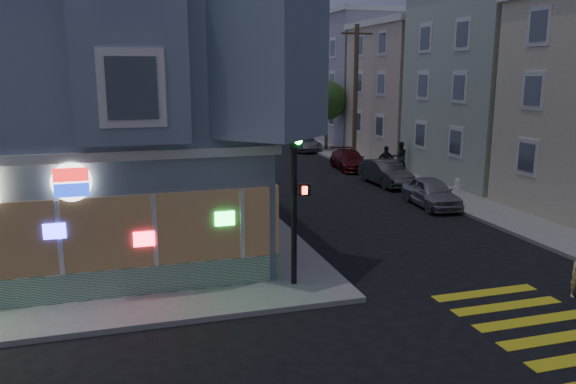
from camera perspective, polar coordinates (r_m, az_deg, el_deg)
name	(u,v)px	position (r m, az deg, el deg)	size (l,w,h in m)	color
ground	(280,352)	(13.03, -0.82, -15.99)	(120.00, 120.00, 0.00)	black
sidewalk_ne	(500,157)	(43.34, 20.75, 3.33)	(24.00, 42.00, 0.15)	gray
corner_building	(33,81)	(22.24, -24.44, 10.25)	(14.60, 14.60, 11.40)	gray
row_house_b	(534,85)	(35.26, 23.71, 9.96)	(12.00, 8.60, 10.50)	#A0AC95
row_house_c	(446,92)	(42.58, 15.77, 9.71)	(12.00, 8.60, 9.00)	tan
row_house_d	(390,80)	(50.42, 10.30, 11.14)	(12.00, 8.60, 10.50)	gray
utility_pole	(355,92)	(38.20, 6.87, 10.07)	(2.20, 0.30, 9.00)	#4C3826
street_tree_near	(327,100)	(43.88, 3.95, 9.26)	(3.00, 3.00, 5.30)	#4C3826
street_tree_far	(296,96)	(51.44, 0.80, 9.71)	(3.00, 3.00, 5.30)	#4C3826
pedestrian_a	(400,157)	(34.73, 11.31, 3.53)	(0.89, 0.70, 1.84)	black
pedestrian_b	(386,162)	(32.57, 9.95, 3.02)	(1.07, 0.45, 1.83)	black
parked_car_a	(431,192)	(26.73, 14.36, -0.03)	(1.59, 3.95, 1.34)	#94969B
parked_car_b	(386,173)	(31.32, 9.90, 1.95)	(1.45, 4.16, 1.37)	#313436
parked_car_c	(349,160)	(35.99, 6.24, 3.26)	(1.73, 4.24, 1.23)	#541316
parked_car_d	(305,143)	(44.29, 1.77, 4.97)	(1.98, 4.29, 1.19)	#909599
traffic_signal	(296,167)	(15.41, 0.85, 2.58)	(0.64, 0.57, 5.07)	black
fire_hydrant	(457,185)	(29.49, 16.79, 0.68)	(0.42, 0.24, 0.73)	white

